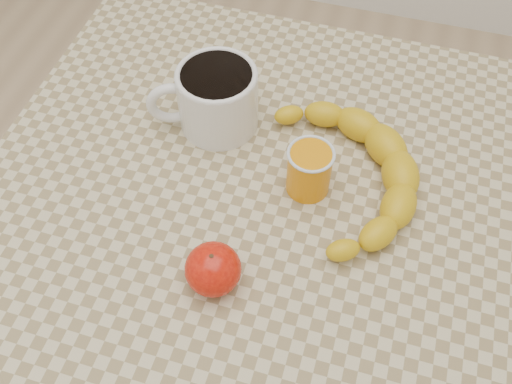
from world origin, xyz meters
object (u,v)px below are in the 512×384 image
(orange_juice_glass, at_px, (309,170))
(banana, at_px, (350,172))
(coffee_mug, at_px, (215,97))
(apple, at_px, (213,269))
(table, at_px, (256,233))

(orange_juice_glass, relative_size, banana, 0.20)
(coffee_mug, height_order, apple, coffee_mug)
(table, height_order, banana, banana)
(orange_juice_glass, xyz_separation_m, banana, (0.05, 0.02, -0.01))
(table, bearing_deg, banana, 29.73)
(banana, bearing_deg, apple, -144.05)
(table, bearing_deg, orange_juice_glass, 34.39)
(coffee_mug, relative_size, orange_juice_glass, 2.35)
(orange_juice_glass, bearing_deg, coffee_mug, 153.30)
(apple, height_order, banana, apple)
(table, relative_size, apple, 10.61)
(orange_juice_glass, height_order, banana, orange_juice_glass)
(table, xyz_separation_m, coffee_mug, (-0.10, 0.12, 0.14))
(coffee_mug, xyz_separation_m, apple, (0.08, -0.26, -0.02))
(apple, xyz_separation_m, banana, (0.13, 0.20, -0.01))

